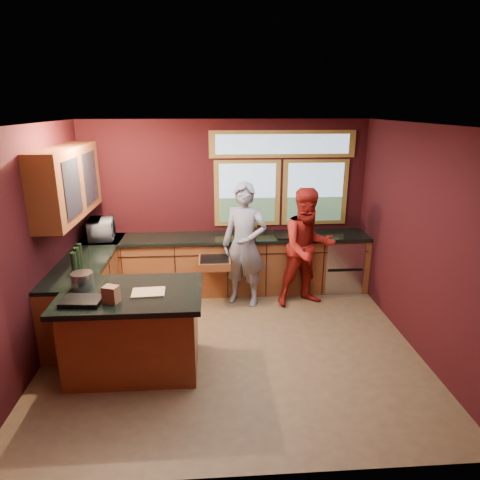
{
  "coord_description": "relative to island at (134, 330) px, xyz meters",
  "views": [
    {
      "loc": [
        -0.23,
        -4.74,
        2.89
      ],
      "look_at": [
        0.12,
        0.4,
        1.27
      ],
      "focal_mm": 32.0,
      "sensor_mm": 36.0,
      "label": 1
    }
  ],
  "objects": [
    {
      "name": "floor",
      "position": [
        1.13,
        0.38,
        -0.48
      ],
      "size": [
        4.5,
        4.5,
        0.0
      ],
      "primitive_type": "plane",
      "color": "brown",
      "rests_on": "ground"
    },
    {
      "name": "room_shell",
      "position": [
        0.53,
        0.71,
        1.32
      ],
      "size": [
        4.52,
        4.02,
        2.71
      ],
      "color": "black",
      "rests_on": "ground"
    },
    {
      "name": "back_counter",
      "position": [
        1.33,
        2.08,
        -0.01
      ],
      "size": [
        4.5,
        0.64,
        0.93
      ],
      "color": "brown",
      "rests_on": "floor"
    },
    {
      "name": "left_counter",
      "position": [
        -0.82,
        1.23,
        -0.01
      ],
      "size": [
        0.64,
        2.3,
        0.93
      ],
      "color": "brown",
      "rests_on": "floor"
    },
    {
      "name": "island",
      "position": [
        0.0,
        0.0,
        0.0
      ],
      "size": [
        1.55,
        1.05,
        0.95
      ],
      "color": "brown",
      "rests_on": "floor"
    },
    {
      "name": "person_grey",
      "position": [
        1.38,
        1.62,
        0.45
      ],
      "size": [
        0.79,
        0.67,
        1.85
      ],
      "primitive_type": "imported",
      "rotation": [
        0.0,
        0.0,
        -0.39
      ],
      "color": "slate",
      "rests_on": "floor"
    },
    {
      "name": "person_red",
      "position": [
        2.3,
        1.52,
        0.41
      ],
      "size": [
        0.99,
        0.85,
        1.78
      ],
      "primitive_type": "imported",
      "rotation": [
        0.0,
        0.0,
        0.22
      ],
      "color": "maroon",
      "rests_on": "floor"
    },
    {
      "name": "microwave",
      "position": [
        -0.79,
        2.08,
        0.6
      ],
      "size": [
        0.44,
        0.59,
        0.3
      ],
      "primitive_type": "imported",
      "rotation": [
        0.0,
        0.0,
        1.72
      ],
      "color": "#999999",
      "rests_on": "left_counter"
    },
    {
      "name": "potted_plant",
      "position": [
        1.53,
        2.13,
        0.61
      ],
      "size": [
        0.29,
        0.25,
        0.33
      ],
      "primitive_type": "imported",
      "color": "#999999",
      "rests_on": "back_counter"
    },
    {
      "name": "paper_towel",
      "position": [
        1.33,
        2.08,
        0.59
      ],
      "size": [
        0.12,
        0.12,
        0.28
      ],
      "primitive_type": "cylinder",
      "color": "silver",
      "rests_on": "back_counter"
    },
    {
      "name": "cutting_board",
      "position": [
        0.2,
        -0.05,
        0.48
      ],
      "size": [
        0.36,
        0.27,
        0.02
      ],
      "primitive_type": "cube",
      "rotation": [
        0.0,
        0.0,
        0.06
      ],
      "color": "#A58355",
      "rests_on": "island"
    },
    {
      "name": "stock_pot",
      "position": [
        -0.55,
        0.15,
        0.56
      ],
      "size": [
        0.24,
        0.24,
        0.18
      ],
      "primitive_type": "cylinder",
      "color": "#ABABAF",
      "rests_on": "island"
    },
    {
      "name": "paper_bag",
      "position": [
        -0.15,
        -0.25,
        0.56
      ],
      "size": [
        0.18,
        0.16,
        0.18
      ],
      "primitive_type": "cube",
      "rotation": [
        0.0,
        0.0,
        -0.33
      ],
      "color": "brown",
      "rests_on": "island"
    },
    {
      "name": "black_tray",
      "position": [
        -0.45,
        -0.25,
        0.49
      ],
      "size": [
        0.42,
        0.31,
        0.05
      ],
      "primitive_type": "cube",
      "rotation": [
        0.0,
        0.0,
        -0.08
      ],
      "color": "black",
      "rests_on": "island"
    }
  ]
}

